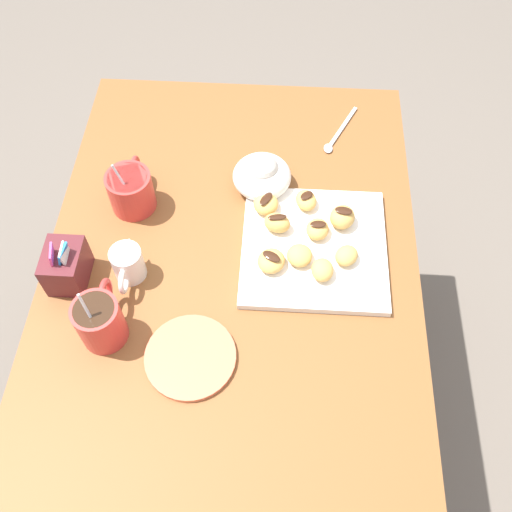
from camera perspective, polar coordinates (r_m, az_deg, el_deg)
The scene contains 25 objects.
ground_plane at distance 1.79m, azimuth -1.63°, elevation -14.11°, with size 8.00×8.00×0.00m, color #665B51.
dining_table at distance 1.23m, azimuth -2.31°, elevation -4.91°, with size 1.07×0.73×0.75m.
pastry_plate_square at distance 1.13m, azimuth 5.81°, elevation 0.85°, with size 0.28×0.28×0.02m, color white.
coffee_mug_red_left at distance 1.03m, azimuth -15.35°, elevation -6.19°, with size 0.12×0.08×0.15m.
coffee_mug_red_right at distance 1.19m, azimuth -12.40°, elevation 6.53°, with size 0.13×0.09×0.13m.
cream_pitcher_white at distance 1.09m, azimuth -12.73°, elevation -0.72°, with size 0.10×0.06×0.07m.
sugar_caddy at distance 1.12m, azimuth -18.47°, elevation -0.94°, with size 0.09×0.07×0.11m.
ice_cream_bowl at distance 1.20m, azimuth 0.60°, elevation 8.15°, with size 0.12×0.12×0.09m.
saucer_coral_left at distance 1.02m, azimuth -6.58°, elevation -10.00°, with size 0.16×0.16×0.01m, color #E5704C.
loose_spoon_near_saucer at distance 1.34m, azimuth 8.13°, elevation 11.89°, with size 0.15×0.08×0.01m.
beignet_0 at distance 1.13m, azimuth 2.12°, elevation 3.32°, with size 0.05×0.04×0.04m, color #DBA351.
chocolate_drizzle_0 at distance 1.11m, azimuth 2.16°, elevation 3.91°, with size 0.04×0.01×0.01m, color #381E11.
beignet_1 at distance 1.15m, azimuth 8.63°, elevation 3.87°, with size 0.05×0.06×0.04m, color #DBA351.
chocolate_drizzle_1 at distance 1.13m, azimuth 8.76°, elevation 4.51°, with size 0.03×0.02×0.01m, color #381E11.
beignet_2 at distance 1.17m, azimuth 5.03°, elevation 5.58°, with size 0.04×0.05×0.03m, color #DBA351.
chocolate_drizzle_2 at distance 1.16m, azimuth 5.08°, elevation 6.06°, with size 0.03×0.02×0.01m, color #381E11.
beignet_3 at distance 1.08m, azimuth 6.65°, elevation -1.39°, with size 0.05×0.04×0.03m, color #DBA351.
beignet_4 at distance 1.10m, azimuth 9.04°, elevation 0.04°, with size 0.04×0.05×0.03m, color #DBA351.
beignet_5 at distance 1.16m, azimuth 1.00°, elevation 5.23°, with size 0.05×0.05×0.03m, color #DBA351.
chocolate_drizzle_5 at distance 1.15m, azimuth 1.01°, elevation 5.74°, with size 0.04×0.02×0.01m, color #381E11.
beignet_6 at distance 1.13m, azimuth 6.16°, elevation 2.68°, with size 0.04×0.05×0.03m, color #DBA351.
chocolate_drizzle_6 at distance 1.11m, azimuth 6.24°, elevation 3.18°, with size 0.03×0.02×0.01m, color #381E11.
beignet_7 at distance 1.09m, azimuth 4.37°, elevation 0.06°, with size 0.05×0.05×0.03m, color #DBA351.
beignet_8 at distance 1.08m, azimuth 1.53°, elevation -0.49°, with size 0.05×0.06×0.03m, color #DBA351.
chocolate_drizzle_8 at distance 1.07m, azimuth 1.55°, elevation -0.02°, with size 0.04×0.02×0.01m, color #381E11.
Camera 1 is at (-0.57, -0.08, 1.69)m, focal length 40.00 mm.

